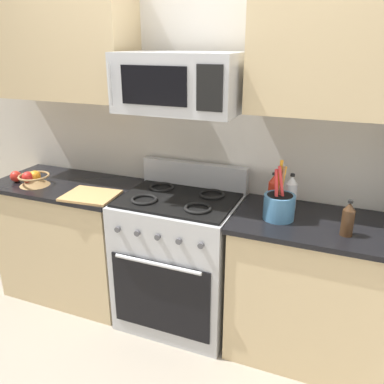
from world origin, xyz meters
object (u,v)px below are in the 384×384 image
at_px(cutting_board, 91,196).
at_px(bottle_vinegar, 291,193).
at_px(range_oven, 180,259).
at_px(microwave, 179,83).
at_px(bottle_soy, 348,219).
at_px(utensil_crock, 279,205).
at_px(fruit_basket, 33,179).
at_px(apple_loose, 16,176).
at_px(bottle_hot_sauce, 273,192).

relative_size(cutting_board, bottle_vinegar, 1.49).
height_order(range_oven, microwave, microwave).
relative_size(cutting_board, bottle_soy, 1.69).
bearing_deg(utensil_crock, bottle_vinegar, 77.30).
bearing_deg(utensil_crock, fruit_basket, -177.28).
height_order(range_oven, fruit_basket, range_oven).
relative_size(range_oven, apple_loose, 13.41).
relative_size(range_oven, bottle_hot_sauce, 4.84).
xyz_separation_m(fruit_basket, bottle_hot_sauce, (1.65, 0.24, 0.06)).
distance_m(utensil_crock, bottle_hot_sauce, 0.17).
relative_size(range_oven, utensil_crock, 3.17).
bearing_deg(apple_loose, cutting_board, -3.95).
height_order(cutting_board, bottle_hot_sauce, bottle_hot_sauce).
bearing_deg(cutting_board, utensil_crock, 5.63).
distance_m(utensil_crock, bottle_soy, 0.38).
distance_m(utensil_crock, cutting_board, 1.22).
xyz_separation_m(utensil_crock, cutting_board, (-1.21, -0.12, -0.07)).
xyz_separation_m(apple_loose, bottle_vinegar, (1.93, 0.24, 0.06)).
height_order(utensil_crock, bottle_vinegar, utensil_crock).
height_order(microwave, bottle_hot_sauce, microwave).
xyz_separation_m(microwave, apple_loose, (-1.24, -0.14, -0.69)).
relative_size(range_oven, microwave, 1.50).
xyz_separation_m(bottle_hot_sauce, bottle_vinegar, (0.11, 0.01, 0.00)).
bearing_deg(range_oven, bottle_vinegar, 10.45).
height_order(bottle_hot_sauce, bottle_vinegar, same).
height_order(microwave, fruit_basket, microwave).
height_order(utensil_crock, apple_loose, utensil_crock).
bearing_deg(cutting_board, apple_loose, 176.05).
relative_size(microwave, utensil_crock, 2.11).
height_order(range_oven, bottle_hot_sauce, bottle_hot_sauce).
bearing_deg(bottle_vinegar, bottle_hot_sauce, -172.04).
distance_m(microwave, bottle_vinegar, 0.94).
bearing_deg(microwave, bottle_vinegar, 8.36).
height_order(utensil_crock, fruit_basket, utensil_crock).
xyz_separation_m(microwave, bottle_hot_sauce, (0.58, 0.09, -0.63)).
bearing_deg(bottle_hot_sauce, range_oven, -169.11).
bearing_deg(apple_loose, utensil_crock, 2.21).
bearing_deg(cutting_board, bottle_hot_sauce, 13.40).
relative_size(bottle_hot_sauce, bottle_vinegar, 1.00).
relative_size(apple_loose, bottle_hot_sauce, 0.36).
height_order(utensil_crock, bottle_hot_sauce, utensil_crock).
relative_size(utensil_crock, fruit_basket, 1.59).
height_order(utensil_crock, cutting_board, utensil_crock).
distance_m(bottle_soy, bottle_vinegar, 0.41).
height_order(cutting_board, bottle_vinegar, bottle_vinegar).
height_order(microwave, cutting_board, microwave).
distance_m(fruit_basket, bottle_soy, 2.09).
xyz_separation_m(microwave, bottle_vinegar, (0.69, 0.10, -0.63)).
bearing_deg(bottle_hot_sauce, cutting_board, -166.60).
relative_size(microwave, fruit_basket, 3.37).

